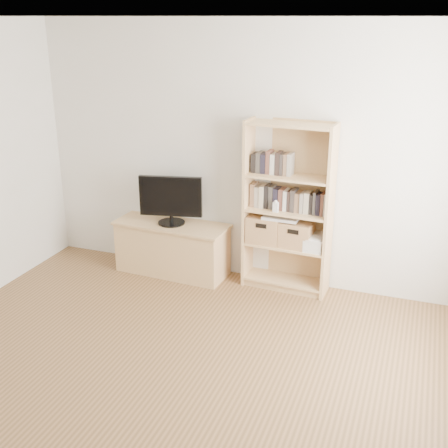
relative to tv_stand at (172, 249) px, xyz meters
The scene contains 13 objects.
floor 2.42m from the tv_stand, 71.58° to the right, with size 4.50×5.00×0.01m, color brown.
back_wall 1.30m from the tv_stand, 16.06° to the left, with size 4.50×0.02×2.60m, color silver.
ceiling 3.35m from the tv_stand, 71.58° to the right, with size 4.50×5.00×0.01m, color white.
tv_stand is the anchor object (origin of this frame).
bookshelf 1.36m from the tv_stand, ahead, with size 0.85×0.30×1.69m, color tan.
television 0.55m from the tv_stand, ahead, with size 0.65×0.05×0.51m, color black.
books_row_mid 1.40m from the tv_stand, ahead, with size 0.81×0.16×0.22m, color #866549.
books_row_upper 1.45m from the tv_stand, ahead, with size 0.36×0.13×0.19m, color #866549.
baby_monitor 1.28m from the tv_stand, ahead, with size 0.05×0.03×0.10m, color white.
basket_left 1.06m from the tv_stand, ahead, with size 0.33×0.27×0.27m, color #A8764C.
basket_right 1.37m from the tv_stand, ahead, with size 0.31×0.26×0.26m, color #A8764C.
laptop 1.27m from the tv_stand, ahead, with size 0.35×0.24×0.03m, color white.
magazine_stack 1.54m from the tv_stand, ahead, with size 0.18×0.26×0.12m, color silver.
Camera 1 is at (1.66, -2.70, 2.61)m, focal length 45.00 mm.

